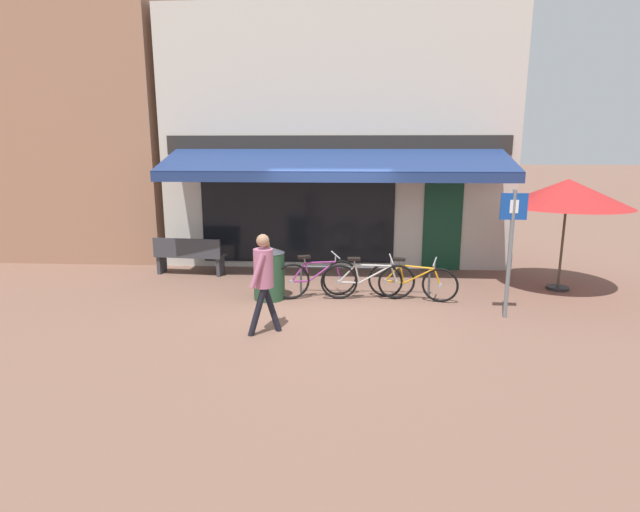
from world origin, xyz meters
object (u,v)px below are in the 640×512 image
pedestrian_adult (264,273)px  cafe_parasol (568,193)px  litter_bin (269,273)px  park_bench (189,255)px  parking_sign (511,240)px  bicycle_orange (412,281)px  bicycle_silver (368,281)px  bicycle_purple (316,278)px

pedestrian_adult → cafe_parasol: cafe_parasol is taller
litter_bin → park_bench: bearing=140.7°
litter_bin → parking_sign: 4.41m
cafe_parasol → park_bench: cafe_parasol is taller
bicycle_orange → litter_bin: 2.76m
bicycle_silver → cafe_parasol: 4.40m
bicycle_purple → bicycle_silver: bicycle_silver is taller
litter_bin → parking_sign: (4.25, -0.83, 0.84)m
bicycle_purple → litter_bin: bearing=167.8°
bicycle_orange → cafe_parasol: cafe_parasol is taller
bicycle_purple → pedestrian_adult: (-0.67, -1.96, 0.60)m
pedestrian_adult → litter_bin: bearing=87.9°
pedestrian_adult → park_bench: 4.33m
pedestrian_adult → parking_sign: parking_sign is taller
bicycle_orange → cafe_parasol: size_ratio=0.69×
parking_sign → park_bench: bearing=158.0°
litter_bin → parking_sign: parking_sign is taller
pedestrian_adult → cafe_parasol: bearing=17.8°
pedestrian_adult → cafe_parasol: (5.65, 2.86, 1.00)m
bicycle_silver → cafe_parasol: bearing=10.5°
parking_sign → park_bench: parking_sign is taller
bicycle_silver → parking_sign: parking_sign is taller
litter_bin → park_bench: 2.77m
pedestrian_adult → park_bench: size_ratio=0.98×
bicycle_orange → pedestrian_adult: (-2.53, -1.92, 0.62)m
cafe_parasol → park_bench: bearing=174.8°
bicycle_orange → park_bench: size_ratio=1.04×
bicycle_orange → parking_sign: 2.02m
park_bench → litter_bin: bearing=-33.8°
bicycle_orange → litter_bin: size_ratio=1.64×
pedestrian_adult → parking_sign: (4.03, 1.01, 0.37)m
litter_bin → cafe_parasol: size_ratio=0.42×
bicycle_purple → park_bench: (-3.04, 1.63, 0.07)m
pedestrian_adult → parking_sign: 4.17m
bicycle_orange → park_bench: 5.17m
pedestrian_adult → park_bench: pedestrian_adult is taller
bicycle_orange → cafe_parasol: (3.13, 0.94, 1.62)m
bicycle_silver → bicycle_orange: 0.85m
pedestrian_adult → cafe_parasol: 6.41m
bicycle_silver → park_bench: size_ratio=1.12×
bicycle_orange → bicycle_silver: bearing=-161.8°
bicycle_orange → pedestrian_adult: pedestrian_adult is taller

